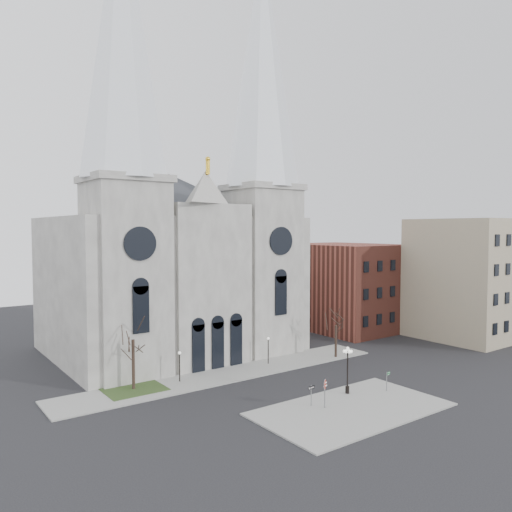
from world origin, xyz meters
TOP-DOWN VIEW (x-y plane):
  - ground at (0.00, 0.00)m, footprint 160.00×160.00m
  - sidewalk_near at (3.00, -5.00)m, footprint 18.00×10.00m
  - sidewalk_far at (0.00, 11.00)m, footprint 40.00×6.00m
  - grass_patch at (-11.00, 12.00)m, footprint 6.00×5.00m
  - cathedral at (0.00, 22.86)m, footprint 33.00×26.66m
  - bg_building_brick at (30.00, 22.00)m, footprint 14.00×18.00m
  - bg_building_tan at (38.00, 6.00)m, footprint 10.00×14.00m
  - tree_left at (-11.00, 12.00)m, footprint 3.20×3.20m
  - tree_right at (15.00, 9.00)m, footprint 3.20×3.20m
  - ped_lamp_left at (-6.00, 11.50)m, footprint 0.32×0.32m
  - ped_lamp_right at (6.00, 11.50)m, footprint 0.32×0.32m
  - stop_sign at (1.10, -3.44)m, footprint 0.95×0.24m
  - globe_lamp at (5.74, -1.84)m, footprint 1.34×1.34m
  - one_way_sign at (0.48, -2.29)m, footprint 0.85×0.12m
  - street_name_sign at (9.59, -3.65)m, footprint 0.62×0.16m

SIDE VIEW (x-z plane):
  - ground at x=0.00m, z-range 0.00..0.00m
  - sidewalk_near at x=3.00m, z-range 0.00..0.14m
  - sidewalk_far at x=0.00m, z-range 0.00..0.14m
  - grass_patch at x=-11.00m, z-range 0.00..0.18m
  - street_name_sign at x=9.59m, z-range 0.34..2.29m
  - one_way_sign at x=0.48m, z-range 0.50..2.43m
  - stop_sign at x=1.10m, z-range 0.70..3.38m
  - ped_lamp_left at x=-6.00m, z-range 0.70..3.96m
  - ped_lamp_right at x=6.00m, z-range 0.70..3.96m
  - globe_lamp at x=5.74m, z-range 0.74..5.44m
  - tree_right at x=15.00m, z-range 1.47..7.47m
  - tree_left at x=-11.00m, z-range 1.83..9.33m
  - bg_building_brick at x=30.00m, z-range 0.00..14.00m
  - bg_building_tan at x=38.00m, z-range 0.00..18.00m
  - cathedral at x=0.00m, z-range -8.52..45.48m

